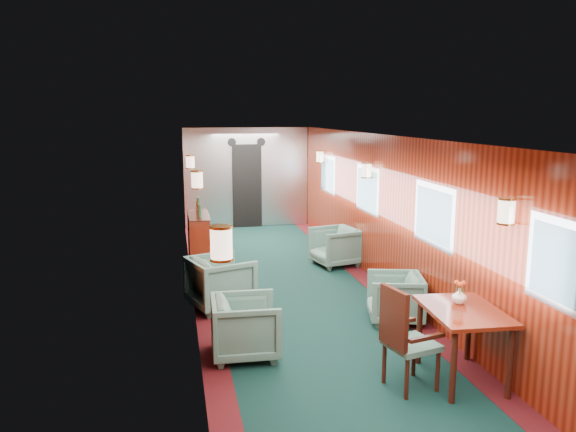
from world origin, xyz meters
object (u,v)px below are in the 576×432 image
object	(u,v)px
armchair_left_near	(246,327)
credenza	(199,243)
dining_table	(463,321)
side_chair	(404,335)
armchair_left_far	(221,282)
armchair_right_near	(395,298)
armchair_right_far	(335,247)

from	to	relation	value
armchair_left_near	credenza	bearing A→B (deg)	7.58
dining_table	side_chair	world-z (taller)	side_chair
armchair_left_far	armchair_right_near	bearing A→B (deg)	-133.51
dining_table	armchair_right_near	distance (m)	1.74
armchair_right_near	credenza	bearing A→B (deg)	-125.80
dining_table	armchair_left_far	xyz separation A→B (m)	(-2.24, 2.70, -0.27)
side_chair	armchair_left_near	world-z (taller)	side_chair
credenza	armchair_left_far	xyz separation A→B (m)	(0.22, -1.92, -0.15)
dining_table	armchair_right_near	xyz separation A→B (m)	(-0.03, 1.71, -0.32)
credenza	armchair_left_far	size ratio (longest dim) A/B	1.58
armchair_left_far	armchair_right_far	distance (m)	2.89
armchair_left_far	armchair_right_near	size ratio (longest dim) A/B	1.16
dining_table	side_chair	bearing A→B (deg)	-170.53
armchair_left_near	dining_table	bearing A→B (deg)	-113.99
armchair_left_near	armchair_left_far	world-z (taller)	armchair_left_far
armchair_right_near	armchair_right_far	xyz separation A→B (m)	(0.01, 2.84, 0.03)
armchair_left_far	armchair_right_far	world-z (taller)	armchair_left_far
side_chair	credenza	world-z (taller)	credenza
credenza	armchair_right_near	distance (m)	3.79
armchair_right_far	credenza	bearing A→B (deg)	-104.17
side_chair	credenza	distance (m)	5.02
credenza	armchair_left_near	world-z (taller)	credenza
armchair_right_far	armchair_left_far	bearing A→B (deg)	-62.78
side_chair	armchair_right_far	distance (m)	4.67
armchair_left_far	armchair_right_far	xyz separation A→B (m)	(2.22, 1.86, -0.03)
side_chair	armchair_left_far	xyz separation A→B (m)	(-1.57, 2.77, -0.20)
side_chair	armchair_right_near	bearing A→B (deg)	56.30
credenza	armchair_left_near	bearing A→B (deg)	-84.36
dining_table	armchair_left_near	xyz separation A→B (m)	(-2.10, 1.02, -0.30)
dining_table	armchair_left_near	distance (m)	2.36
dining_table	armchair_right_far	size ratio (longest dim) A/B	1.40
armchair_left_far	armchair_right_near	world-z (taller)	armchair_left_far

